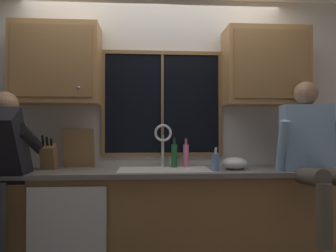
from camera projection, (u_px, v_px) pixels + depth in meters
The scene contains 21 objects.
back_wall at pixel (154, 129), 3.26m from camera, with size 5.50×0.12×2.55m, color silver.
window_glass at pixel (162, 104), 3.20m from camera, with size 1.10×0.02×0.95m, color black.
window_frame_top at pixel (162, 53), 3.20m from camera, with size 1.17×0.02×0.04m, color brown.
window_frame_bottom at pixel (162, 154), 3.18m from camera, with size 1.17×0.02×0.04m, color brown.
window_frame_left at pixel (103, 103), 3.15m from camera, with size 0.04×0.02×0.95m, color brown.
window_frame_right at pixel (220, 104), 3.23m from camera, with size 0.04×0.02×0.95m, color brown.
window_mullion_center at pixel (162, 103), 3.19m from camera, with size 0.02×0.02×0.95m, color brown.
lower_cabinet_run at pixel (155, 224), 2.89m from camera, with size 3.10×0.58×0.88m, color olive.
countertop at pixel (155, 172), 2.88m from camera, with size 3.16×0.62×0.04m, color slate.
dishwasher_front at pixel (67, 235), 2.53m from camera, with size 0.60×0.02×0.74m, color white.
upper_cabinet_left at pixel (57, 64), 2.98m from camera, with size 0.77×0.36×0.72m.
upper_cabinet_right at pixel (265, 67), 3.11m from camera, with size 0.77×0.36×0.72m.
sink at pixel (164, 181), 2.90m from camera, with size 0.80×0.46×0.21m.
faucet at pixel (164, 140), 3.08m from camera, with size 0.18×0.09×0.40m.
person_sitting_on_counter at pixel (312, 150), 2.72m from camera, with size 0.54×0.62×1.26m.
knife_block at pixel (49, 157), 2.91m from camera, with size 0.12×0.18×0.32m.
cutting_board at pixel (79, 148), 3.06m from camera, with size 0.28×0.02×0.37m, color #997047.
mixing_bowl at pixel (235, 164), 2.91m from camera, with size 0.23×0.23×0.11m, color silver.
soap_dispenser at pixel (216, 162), 2.82m from camera, with size 0.06×0.07×0.20m.
bottle_green_glass at pixel (186, 155), 3.09m from camera, with size 0.05×0.05×0.28m.
bottle_tall_clear at pixel (174, 155), 3.07m from camera, with size 0.06×0.06×0.28m.
Camera 1 is at (-0.09, -3.20, 1.25)m, focal length 35.35 mm.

